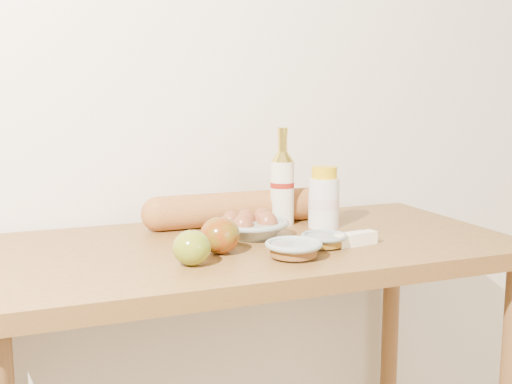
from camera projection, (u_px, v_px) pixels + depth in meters
back_wall at (207, 68)px, 1.71m from camera, size 3.50×0.02×2.60m
table at (251, 293)px, 1.49m from camera, size 1.20×0.60×0.90m
bourbon_bottle at (282, 185)px, 1.64m from camera, size 0.07×0.07×0.25m
cream_bottle at (324, 199)px, 1.61m from camera, size 0.10×0.10×0.15m
egg_bowl at (251, 226)px, 1.51m from camera, size 0.19×0.19×0.06m
baguette at (240, 208)px, 1.64m from camera, size 0.51×0.09×0.09m
apple_yellowgreen at (192, 248)px, 1.27m from camera, size 0.10×0.10×0.07m
apple_redgreen_right at (220, 235)px, 1.36m from camera, size 0.10×0.10×0.08m
sugar_bowl at (294, 249)px, 1.33m from camera, size 0.13×0.13×0.03m
syrup_bowl at (324, 240)px, 1.42m from camera, size 0.13×0.13×0.03m
butter_stick at (356, 239)px, 1.43m from camera, size 0.11×0.04×0.03m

